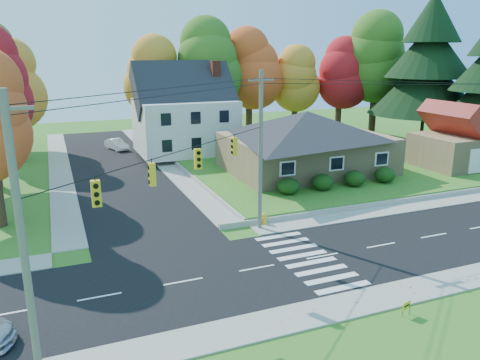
{
  "coord_description": "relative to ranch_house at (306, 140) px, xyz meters",
  "views": [
    {
      "loc": [
        -13.26,
        -20.52,
        11.01
      ],
      "look_at": [
        -1.73,
        8.0,
        2.56
      ],
      "focal_mm": 35.0,
      "sensor_mm": 36.0,
      "label": 1
    }
  ],
  "objects": [
    {
      "name": "tree_lot_3",
      "position": [
        8.0,
        17.0,
        4.39
      ],
      "size": [
        6.16,
        6.16,
        11.47
      ],
      "color": "#3F2A19",
      "rests_on": "lawn"
    },
    {
      "name": "conifer_east_a",
      "position": [
        19.0,
        6.0,
        6.12
      ],
      "size": [
        12.8,
        12.8,
        16.96
      ],
      "color": "#3F2A19",
      "rests_on": "lawn"
    },
    {
      "name": "road_main",
      "position": [
        -8.0,
        -16.0,
        -3.26
      ],
      "size": [
        90.0,
        8.0,
        0.02
      ],
      "primitive_type": "cube",
      "color": "black",
      "rests_on": "ground"
    },
    {
      "name": "garage",
      "position": [
        14.0,
        -4.01,
        -0.42
      ],
      "size": [
        7.3,
        6.3,
        4.6
      ],
      "color": "tan",
      "rests_on": "lawn"
    },
    {
      "name": "yard_sign",
      "position": [
        -7.89,
        -22.58,
        -2.8
      ],
      "size": [
        0.52,
        0.17,
        0.66
      ],
      "color": "black",
      "rests_on": "ground"
    },
    {
      "name": "colonial_house",
      "position": [
        -7.96,
        12.0,
        1.32
      ],
      "size": [
        10.4,
        8.4,
        9.6
      ],
      "color": "silver",
      "rests_on": "lawn"
    },
    {
      "name": "lawn",
      "position": [
        5.0,
        5.0,
        -3.02
      ],
      "size": [
        30.0,
        30.0,
        0.5
      ],
      "primitive_type": "cube",
      "color": "#3D7923",
      "rests_on": "ground"
    },
    {
      "name": "ranch_house",
      "position": [
        0.0,
        0.0,
        0.0
      ],
      "size": [
        14.6,
        10.6,
        5.4
      ],
      "color": "tan",
      "rests_on": "lawn"
    },
    {
      "name": "tree_lot_2",
      "position": [
        2.0,
        18.0,
        5.7
      ],
      "size": [
        7.28,
        7.28,
        13.56
      ],
      "color": "#3F2A19",
      "rests_on": "lawn"
    },
    {
      "name": "tree_west_2",
      "position": [
        -25.0,
        16.0,
        4.54
      ],
      "size": [
        6.72,
        6.72,
        12.51
      ],
      "color": "#3F2A19",
      "rests_on": "ground"
    },
    {
      "name": "tree_lot_1",
      "position": [
        -4.0,
        17.0,
        6.35
      ],
      "size": [
        7.84,
        7.84,
        14.6
      ],
      "color": "#3F2A19",
      "rests_on": "lawn"
    },
    {
      "name": "tree_lot_4",
      "position": [
        14.0,
        16.0,
        5.04
      ],
      "size": [
        6.72,
        6.72,
        12.51
      ],
      "color": "#3F2A19",
      "rests_on": "lawn"
    },
    {
      "name": "hedge_row",
      "position": [
        -0.5,
        -6.2,
        -2.13
      ],
      "size": [
        10.7,
        1.7,
        1.27
      ],
      "color": "#163A10",
      "rests_on": "lawn"
    },
    {
      "name": "tree_lot_0",
      "position": [
        -10.0,
        18.0,
        5.04
      ],
      "size": [
        6.72,
        6.72,
        12.51
      ],
      "color": "#3F2A19",
      "rests_on": "lawn"
    },
    {
      "name": "sidewalk_south",
      "position": [
        -8.0,
        -21.0,
        -3.23
      ],
      "size": [
        90.0,
        2.0,
        0.08
      ],
      "primitive_type": "cube",
      "color": "#9C9A90",
      "rests_on": "ground"
    },
    {
      "name": "white_car",
      "position": [
        -14.53,
        18.26,
        -2.62
      ],
      "size": [
        2.46,
        4.03,
        1.26
      ],
      "primitive_type": "imported",
      "rotation": [
        0.0,
        0.0,
        0.32
      ],
      "color": "silver",
      "rests_on": "road_cross"
    },
    {
      "name": "fire_hydrant",
      "position": [
        -8.93,
        -10.33,
        -2.86
      ],
      "size": [
        0.48,
        0.38,
        0.85
      ],
      "color": "#F6AD20",
      "rests_on": "ground"
    },
    {
      "name": "road_cross",
      "position": [
        -16.0,
        10.0,
        -3.25
      ],
      "size": [
        8.0,
        44.0,
        0.02
      ],
      "primitive_type": "cube",
      "color": "black",
      "rests_on": "ground"
    },
    {
      "name": "tree_lot_5",
      "position": [
        18.0,
        14.0,
        7.0
      ],
      "size": [
        8.4,
        8.4,
        15.64
      ],
      "color": "#3F2A19",
      "rests_on": "lawn"
    },
    {
      "name": "ground",
      "position": [
        -8.0,
        -16.0,
        -3.27
      ],
      "size": [
        120.0,
        120.0,
        0.0
      ],
      "primitive_type": "plane",
      "color": "#3D7923"
    },
    {
      "name": "sidewalk_north",
      "position": [
        -8.0,
        -11.0,
        -3.23
      ],
      "size": [
        90.0,
        2.0,
        0.08
      ],
      "primitive_type": "cube",
      "color": "#9C9A90",
      "rests_on": "ground"
    },
    {
      "name": "traffic_infrastructure",
      "position": [
        -8.15,
        -14.65,
        1.88
      ],
      "size": [
        38.1,
        10.66,
        10.0
      ],
      "color": "#666059",
      "rests_on": "ground"
    }
  ]
}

